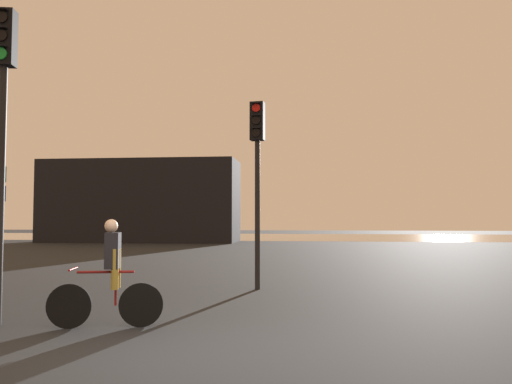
% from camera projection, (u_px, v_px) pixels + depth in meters
% --- Properties ---
extents(ground_plane, '(120.00, 120.00, 0.00)m').
position_uv_depth(ground_plane, '(168.00, 360.00, 5.75)').
color(ground_plane, black).
extents(water_strip, '(80.00, 16.00, 0.01)m').
position_uv_depth(water_strip, '(289.00, 237.00, 42.98)').
color(water_strip, '#9E937F').
rests_on(water_strip, ground).
extents(distant_building, '(13.27, 4.00, 5.55)m').
position_uv_depth(distant_building, '(141.00, 201.00, 34.21)').
color(distant_building, black).
rests_on(distant_building, ground).
extents(traffic_light_near_left, '(0.36, 0.37, 4.92)m').
position_uv_depth(traffic_light_near_left, '(3.00, 106.00, 7.79)').
color(traffic_light_near_left, black).
rests_on(traffic_light_near_left, ground).
extents(traffic_light_center, '(0.35, 0.37, 4.34)m').
position_uv_depth(traffic_light_center, '(257.00, 158.00, 11.59)').
color(traffic_light_center, black).
rests_on(traffic_light_center, ground).
extents(cyclist, '(1.68, 0.52, 1.62)m').
position_uv_depth(cyclist, '(110.00, 273.00, 7.48)').
color(cyclist, black).
rests_on(cyclist, ground).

